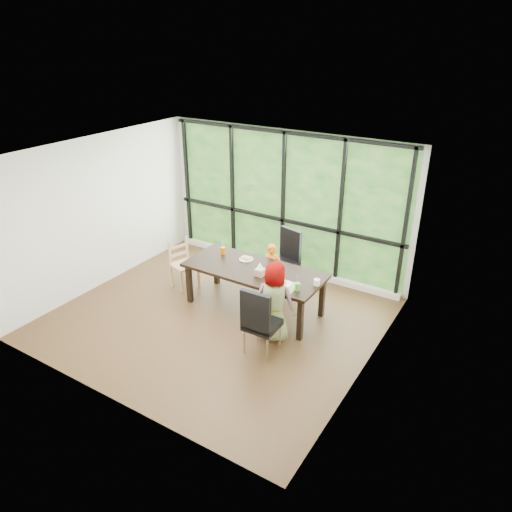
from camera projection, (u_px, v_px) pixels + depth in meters
name	position (u px, v px, depth m)	size (l,w,h in m)	color
ground	(217.00, 318.00, 7.81)	(5.00, 5.00, 0.00)	black
back_wall	(285.00, 202.00, 8.95)	(5.00, 5.00, 0.00)	silver
foliage_backdrop	(284.00, 202.00, 8.94)	(4.80, 0.02, 2.65)	#164714
window_mullions	(283.00, 203.00, 8.91)	(4.80, 0.06, 2.65)	black
window_sill	(280.00, 265.00, 9.44)	(4.80, 0.12, 0.10)	silver
dining_table	(254.00, 289.00, 7.91)	(2.32, 0.98, 0.75)	black
chair_window_leather	(283.00, 260.00, 8.55)	(0.46, 0.46, 1.08)	black
chair_interior_leather	(262.00, 320.00, 6.77)	(0.46, 0.46, 1.08)	black
chair_end_beech	(184.00, 265.00, 8.56)	(0.42, 0.40, 0.90)	tan
child_toddler	(272.00, 270.00, 8.32)	(0.35, 0.23, 0.96)	orange
child_older	(274.00, 301.00, 7.05)	(0.62, 0.40, 1.26)	gray
placemat	(281.00, 285.00, 7.25)	(0.50, 0.36, 0.01)	tan
plate_far	(246.00, 259.00, 8.07)	(0.24, 0.24, 0.01)	white
plate_near	(284.00, 284.00, 7.28)	(0.24, 0.24, 0.02)	white
orange_cup	(223.00, 251.00, 8.25)	(0.08, 0.08, 0.13)	#DB6000
green_cup	(297.00, 287.00, 7.09)	(0.08, 0.08, 0.13)	#4AC93B
white_mug	(317.00, 282.00, 7.24)	(0.10, 0.10, 0.10)	white
tissue_box	(260.00, 272.00, 7.52)	(0.14, 0.14, 0.12)	tan
crepe_rolls_far	(246.00, 258.00, 8.05)	(0.20, 0.12, 0.04)	tan
crepe_rolls_near	(284.00, 283.00, 7.26)	(0.05, 0.12, 0.04)	tan
straw_white	(223.00, 245.00, 8.20)	(0.01, 0.01, 0.20)	white
straw_pink	(298.00, 281.00, 7.04)	(0.01, 0.01, 0.20)	pink
tissue	(260.00, 266.00, 7.47)	(0.12, 0.12, 0.11)	white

